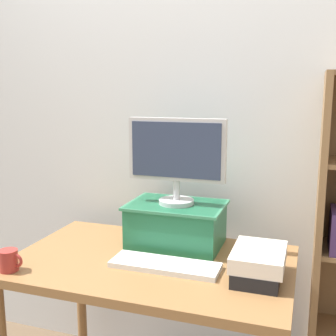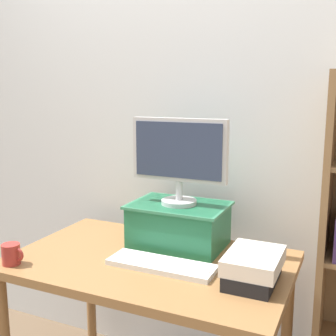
{
  "view_description": "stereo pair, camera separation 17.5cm",
  "coord_description": "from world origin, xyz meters",
  "px_view_note": "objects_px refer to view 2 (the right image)",
  "views": [
    {
      "loc": [
        0.6,
        -1.56,
        1.47
      ],
      "look_at": [
        0.05,
        0.08,
        1.15
      ],
      "focal_mm": 45.0,
      "sensor_mm": 36.0,
      "label": 1
    },
    {
      "loc": [
        0.77,
        -1.49,
        1.47
      ],
      "look_at": [
        0.05,
        0.08,
        1.15
      ],
      "focal_mm": 45.0,
      "sensor_mm": 36.0,
      "label": 2
    }
  ],
  "objects_px": {
    "computer_monitor": "(179,155)",
    "coffee_mug": "(12,254)",
    "book_stack": "(253,267)",
    "riser_box": "(179,223)",
    "keyboard": "(161,265)",
    "desk": "(150,279)",
    "computer_mouse": "(232,274)"
  },
  "relations": [
    {
      "from": "riser_box",
      "to": "book_stack",
      "type": "distance_m",
      "value": 0.46
    },
    {
      "from": "riser_box",
      "to": "keyboard",
      "type": "bearing_deg",
      "value": -82.4
    },
    {
      "from": "computer_monitor",
      "to": "keyboard",
      "type": "xyz_separation_m",
      "value": [
        0.03,
        -0.26,
        -0.41
      ]
    },
    {
      "from": "riser_box",
      "to": "coffee_mug",
      "type": "bearing_deg",
      "value": -138.18
    },
    {
      "from": "coffee_mug",
      "to": "keyboard",
      "type": "bearing_deg",
      "value": 21.37
    },
    {
      "from": "computer_monitor",
      "to": "coffee_mug",
      "type": "xyz_separation_m",
      "value": [
        -0.54,
        -0.48,
        -0.37
      ]
    },
    {
      "from": "riser_box",
      "to": "book_stack",
      "type": "xyz_separation_m",
      "value": [
        0.4,
        -0.23,
        -0.05
      ]
    },
    {
      "from": "computer_monitor",
      "to": "book_stack",
      "type": "height_order",
      "value": "computer_monitor"
    },
    {
      "from": "book_stack",
      "to": "coffee_mug",
      "type": "bearing_deg",
      "value": -165.1
    },
    {
      "from": "computer_mouse",
      "to": "book_stack",
      "type": "height_order",
      "value": "book_stack"
    },
    {
      "from": "keyboard",
      "to": "book_stack",
      "type": "relative_size",
      "value": 1.67
    },
    {
      "from": "desk",
      "to": "book_stack",
      "type": "xyz_separation_m",
      "value": [
        0.45,
        -0.03,
        0.15
      ]
    },
    {
      "from": "desk",
      "to": "riser_box",
      "type": "relative_size",
      "value": 2.7
    },
    {
      "from": "computer_monitor",
      "to": "desk",
      "type": "bearing_deg",
      "value": -103.81
    },
    {
      "from": "desk",
      "to": "computer_monitor",
      "type": "bearing_deg",
      "value": 76.19
    },
    {
      "from": "keyboard",
      "to": "book_stack",
      "type": "distance_m",
      "value": 0.37
    },
    {
      "from": "computer_monitor",
      "to": "keyboard",
      "type": "distance_m",
      "value": 0.48
    },
    {
      "from": "computer_monitor",
      "to": "coffee_mug",
      "type": "height_order",
      "value": "computer_monitor"
    },
    {
      "from": "desk",
      "to": "riser_box",
      "type": "xyz_separation_m",
      "value": [
        0.05,
        0.2,
        0.2
      ]
    },
    {
      "from": "computer_monitor",
      "to": "computer_mouse",
      "type": "xyz_separation_m",
      "value": [
        0.32,
        -0.24,
        -0.4
      ]
    },
    {
      "from": "book_stack",
      "to": "coffee_mug",
      "type": "relative_size",
      "value": 2.57
    },
    {
      "from": "desk",
      "to": "keyboard",
      "type": "height_order",
      "value": "keyboard"
    },
    {
      "from": "keyboard",
      "to": "coffee_mug",
      "type": "distance_m",
      "value": 0.61
    },
    {
      "from": "keyboard",
      "to": "riser_box",
      "type": "bearing_deg",
      "value": 97.6
    },
    {
      "from": "computer_mouse",
      "to": "desk",
      "type": "bearing_deg",
      "value": 173.58
    },
    {
      "from": "coffee_mug",
      "to": "book_stack",
      "type": "bearing_deg",
      "value": 14.9
    },
    {
      "from": "desk",
      "to": "keyboard",
      "type": "bearing_deg",
      "value": -35.36
    },
    {
      "from": "desk",
      "to": "computer_mouse",
      "type": "distance_m",
      "value": 0.39
    },
    {
      "from": "riser_box",
      "to": "computer_mouse",
      "type": "xyz_separation_m",
      "value": [
        0.32,
        -0.24,
        -0.09
      ]
    },
    {
      "from": "riser_box",
      "to": "book_stack",
      "type": "bearing_deg",
      "value": -30.24
    },
    {
      "from": "computer_mouse",
      "to": "keyboard",
      "type": "bearing_deg",
      "value": -176.61
    },
    {
      "from": "riser_box",
      "to": "keyboard",
      "type": "height_order",
      "value": "riser_box"
    }
  ]
}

